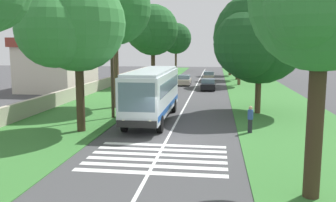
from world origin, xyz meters
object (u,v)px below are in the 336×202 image
Objects in this scene: trailing_car_2 at (209,76)px; roadside_tree_left_1 at (74,27)px; roadside_tree_left_3 at (113,10)px; coach_bus at (153,91)px; trailing_car_1 at (184,80)px; roadside_tree_right_0 at (239,30)px; roadside_tree_right_1 at (257,40)px; roadside_tree_right_4 at (230,43)px; trailing_car_0 at (208,85)px; roadside_building at (59,64)px; roadside_tree_left_0 at (175,39)px; roadside_tree_left_2 at (152,31)px; pedestrian at (250,119)px; roadside_tree_right_2 at (319,3)px; utility_pole at (112,56)px; roadside_tree_right_3 at (238,35)px.

roadside_tree_left_1 is at bearing 168.81° from trailing_car_2.
roadside_tree_left_3 is at bearing 164.71° from trailing_car_2.
coach_bus is 2.60× the size of trailing_car_1.
roadside_tree_left_3 is (5.21, 4.39, 6.36)m from coach_bus.
roadside_tree_left_3 is 24.36m from roadside_tree_right_0.
roadside_tree_right_1 is (-21.54, -7.67, 5.24)m from trailing_car_1.
roadside_tree_right_1 is at bearing -178.90° from roadside_tree_right_4.
roadside_tree_right_0 is at bearing -31.54° from trailing_car_0.
roadside_tree_left_1 is at bearing 167.06° from roadside_tree_right_4.
coach_bus is at bearing 171.01° from roadside_tree_right_4.
roadside_building is (-1.98, 18.79, 2.60)m from trailing_car_0.
roadside_tree_left_0 is 0.96× the size of roadside_tree_left_2.
pedestrian is (-3.31, -6.75, -1.24)m from coach_bus.
roadside_tree_left_0 is 1.21× the size of roadside_tree_right_4.
trailing_car_2 is 38.99m from roadside_tree_left_1.
roadside_building is (30.89, 23.16, -3.56)m from roadside_tree_right_2.
utility_pole is (-55.80, -1.64, -2.42)m from roadside_tree_left_0.
roadside_tree_right_1 is at bearing -166.56° from roadside_tree_left_0.
roadside_tree_right_0 is 28.34m from utility_pole.
roadside_tree_right_1 is (8.05, -11.86, -0.66)m from roadside_tree_left_1.
roadside_tree_left_3 is 1.05× the size of roadside_building.
roadside_tree_left_2 is (-1.23, 4.41, 6.81)m from trailing_car_1.
roadside_tree_left_3 reaches higher than roadside_tree_right_3.
roadside_tree_right_2 is (-46.60, -4.59, 6.16)m from trailing_car_2.
coach_bus is at bearing -169.79° from roadside_tree_left_2.
coach_bus is 1.00× the size of roadside_tree_left_2.
roadside_tree_left_0 is 1.14× the size of roadside_tree_right_2.
roadside_building is (-6.26, 10.87, -4.20)m from roadside_tree_left_2.
trailing_car_1 is 0.39× the size of roadside_tree_left_2.
roadside_tree_right_1 reaches higher than utility_pole.
trailing_car_2 is at bearing 160.99° from roadside_tree_right_4.
roadside_tree_left_0 is at bearing 12.96° from trailing_car_0.
roadside_tree_left_1 is (-24.08, 7.70, 5.91)m from trailing_car_0.
trailing_car_1 is 8.85m from trailing_car_2.
roadside_tree_left_1 is at bearing 94.99° from pedestrian.
roadside_tree_right_3 is at bearing -22.34° from roadside_tree_left_3.
roadside_tree_left_0 is (56.13, 4.77, 4.95)m from coach_bus.
roadside_tree_right_0 reaches higher than pedestrian.
roadside_tree_right_2 is at bearing -179.27° from roadside_tree_right_1.
roadside_tree_right_1 is at bearing -63.89° from coach_bus.
roadside_tree_right_3 reaches higher than trailing_car_2.
roadside_tree_right_3 is (29.86, -12.27, -1.19)m from roadside_tree_left_3.
trailing_car_0 is 0.36× the size of roadside_tree_left_3.
roadside_tree_right_4 is 47.61m from pedestrian.
roadside_tree_left_1 is at bearing -179.38° from roadside_tree_left_0.
roadside_tree_right_1 is (-22.60, -0.13, -1.76)m from roadside_tree_right_0.
coach_bus is 1.03× the size of roadside_tree_right_0.
pedestrian is (-27.41, -11.09, -6.56)m from roadside_tree_left_2.
trailing_car_1 is at bearing -12.49° from roadside_tree_left_3.
pedestrian is at bearing 7.03° from roadside_tree_right_2.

